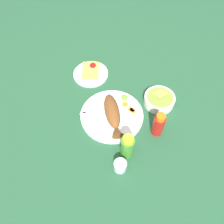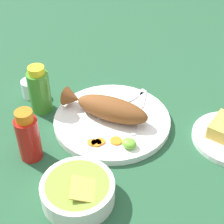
% 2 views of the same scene
% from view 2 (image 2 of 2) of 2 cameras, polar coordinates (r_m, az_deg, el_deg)
% --- Properties ---
extents(ground_plane, '(4.00, 4.00, 0.00)m').
position_cam_2_polar(ground_plane, '(0.92, 0.00, -1.83)').
color(ground_plane, '#235133').
extents(main_plate, '(0.31, 0.31, 0.02)m').
position_cam_2_polar(main_plate, '(0.92, 0.00, -1.41)').
color(main_plate, white).
rests_on(main_plate, ground_plane).
extents(fried_fish, '(0.25, 0.11, 0.06)m').
position_cam_2_polar(fried_fish, '(0.90, -0.90, 0.74)').
color(fried_fish, brown).
rests_on(fried_fish, main_plate).
extents(fork_near, '(0.05, 0.18, 0.00)m').
position_cam_2_polar(fork_near, '(0.96, 2.41, 1.71)').
color(fork_near, silver).
rests_on(fork_near, main_plate).
extents(fork_far, '(0.09, 0.18, 0.00)m').
position_cam_2_polar(fork_far, '(0.94, 4.60, 0.42)').
color(fork_far, silver).
rests_on(fork_far, main_plate).
extents(carrot_slice_near, '(0.02, 0.02, 0.00)m').
position_cam_2_polar(carrot_slice_near, '(0.84, -3.37, -5.09)').
color(carrot_slice_near, orange).
rests_on(carrot_slice_near, main_plate).
extents(carrot_slice_mid, '(0.02, 0.02, 0.00)m').
position_cam_2_polar(carrot_slice_mid, '(0.84, -1.97, -4.92)').
color(carrot_slice_mid, orange).
rests_on(carrot_slice_mid, main_plate).
extents(carrot_slice_far, '(0.03, 0.03, 0.00)m').
position_cam_2_polar(carrot_slice_far, '(0.84, -2.61, -5.16)').
color(carrot_slice_far, orange).
rests_on(carrot_slice_far, main_plate).
extents(carrot_slice_extra, '(0.03, 0.03, 0.00)m').
position_cam_2_polar(carrot_slice_extra, '(0.84, 0.68, -4.81)').
color(carrot_slice_extra, orange).
rests_on(carrot_slice_extra, main_plate).
extents(lime_wedge_main, '(0.04, 0.03, 0.02)m').
position_cam_2_polar(lime_wedge_main, '(0.83, 2.87, -5.25)').
color(lime_wedge_main, '#6BB233').
rests_on(lime_wedge_main, main_plate).
extents(hot_sauce_bottle_red, '(0.05, 0.05, 0.14)m').
position_cam_2_polar(hot_sauce_bottle_red, '(0.81, -13.75, -3.99)').
color(hot_sauce_bottle_red, '#B21914').
rests_on(hot_sauce_bottle_red, ground_plane).
extents(hot_sauce_bottle_green, '(0.06, 0.06, 0.14)m').
position_cam_2_polar(hot_sauce_bottle_green, '(0.95, -11.98, 3.55)').
color(hot_sauce_bottle_green, '#3D8428').
rests_on(hot_sauce_bottle_green, ground_plane).
extents(salt_cup, '(0.06, 0.06, 0.05)m').
position_cam_2_polar(salt_cup, '(1.04, -13.26, 3.72)').
color(salt_cup, silver).
rests_on(salt_cup, ground_plane).
extents(guacamole_bowl, '(0.16, 0.16, 0.06)m').
position_cam_2_polar(guacamole_bowl, '(0.74, -5.68, -12.85)').
color(guacamole_bowl, white).
rests_on(guacamole_bowl, ground_plane).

